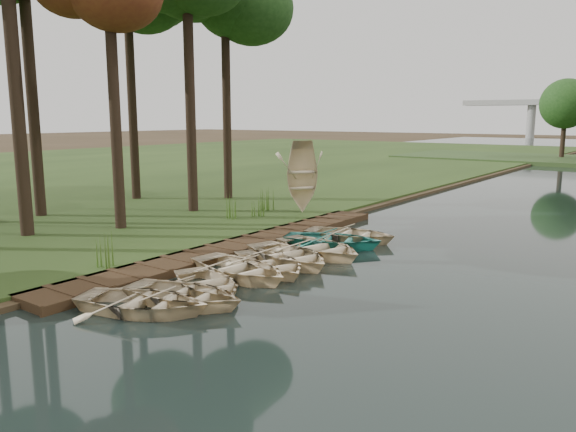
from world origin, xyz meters
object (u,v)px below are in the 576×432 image
Objects in this scene: rowboat_0 at (143,299)px; rowboat_2 at (207,281)px; boardwalk at (241,246)px; stored_rowboat at (301,205)px; rowboat_1 at (184,291)px.

rowboat_2 is at bearing -24.87° from rowboat_0.
stored_rowboat reaches higher than boardwalk.
rowboat_0 is at bearing 149.11° from rowboat_1.
boardwalk is 4.80× the size of rowboat_0.
rowboat_0 is at bearing -160.51° from rowboat_2.
stored_rowboat reaches higher than rowboat_2.
rowboat_2 is (0.14, 2.05, -0.03)m from rowboat_0.
rowboat_1 is (0.36, 0.98, -0.00)m from rowboat_0.
rowboat_1 is 12.82m from stored_rowboat.
boardwalk is at bearing -131.56° from stored_rowboat.
rowboat_0 is 13.61m from stored_rowboat.
boardwalk is 6.83m from rowboat_0.
rowboat_0 is 1.10× the size of rowboat_2.
rowboat_0 is at bearing -129.42° from stored_rowboat.
rowboat_2 is at bearing -125.57° from stored_rowboat.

